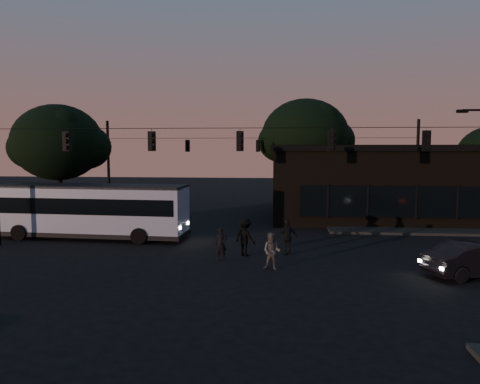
# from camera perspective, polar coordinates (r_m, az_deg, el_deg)

# --- Properties ---
(ground) EXTENTS (120.00, 120.00, 0.00)m
(ground) POSITION_cam_1_polar(r_m,az_deg,el_deg) (20.14, -1.09, -9.63)
(ground) COLOR black
(ground) RESTS_ON ground
(sidewalk_far_right) EXTENTS (14.00, 10.00, 0.15)m
(sidewalk_far_right) POSITION_cam_1_polar(r_m,az_deg,el_deg) (35.11, 21.58, -3.37)
(sidewalk_far_right) COLOR black
(sidewalk_far_right) RESTS_ON ground
(sidewalk_far_left) EXTENTS (14.00, 10.00, 0.15)m
(sidewalk_far_left) POSITION_cam_1_polar(r_m,az_deg,el_deg) (37.41, -20.35, -2.80)
(sidewalk_far_left) COLOR black
(sidewalk_far_left) RESTS_ON ground
(building) EXTENTS (15.40, 10.41, 5.40)m
(building) POSITION_cam_1_polar(r_m,az_deg,el_deg) (36.03, 16.27, 1.23)
(building) COLOR black
(building) RESTS_ON ground
(tree_behind) EXTENTS (7.60, 7.60, 9.43)m
(tree_behind) POSITION_cam_1_polar(r_m,az_deg,el_deg) (41.36, 7.95, 6.76)
(tree_behind) COLOR black
(tree_behind) RESTS_ON ground
(tree_left) EXTENTS (6.40, 6.40, 8.30)m
(tree_left) POSITION_cam_1_polar(r_m,az_deg,el_deg) (36.15, -21.33, 5.63)
(tree_left) COLOR black
(tree_left) RESTS_ON ground
(signal_rig_near) EXTENTS (26.24, 0.30, 7.50)m
(signal_rig_near) POSITION_cam_1_polar(r_m,az_deg,el_deg) (23.43, 0.00, 3.53)
(signal_rig_near) COLOR black
(signal_rig_near) RESTS_ON ground
(signal_rig_far) EXTENTS (26.24, 0.30, 7.50)m
(signal_rig_far) POSITION_cam_1_polar(r_m,az_deg,el_deg) (39.39, 2.21, 3.98)
(signal_rig_far) COLOR black
(signal_rig_far) RESTS_ON ground
(bus) EXTENTS (11.13, 3.18, 3.10)m
(bus) POSITION_cam_1_polar(r_m,az_deg,el_deg) (28.23, -17.61, -1.91)
(bus) COLOR #8D94B4
(bus) RESTS_ON ground
(car) EXTENTS (4.59, 2.97, 1.43)m
(car) POSITION_cam_1_polar(r_m,az_deg,el_deg) (21.45, 26.91, -7.33)
(car) COLOR black
(car) RESTS_ON ground
(pedestrian_a) EXTENTS (0.58, 0.40, 1.52)m
(pedestrian_a) POSITION_cam_1_polar(r_m,az_deg,el_deg) (21.86, -2.36, -6.37)
(pedestrian_a) COLOR black
(pedestrian_a) RESTS_ON ground
(pedestrian_b) EXTENTS (0.92, 0.80, 1.60)m
(pedestrian_b) POSITION_cam_1_polar(r_m,az_deg,el_deg) (20.26, 3.89, -7.22)
(pedestrian_b) COLOR #544D4C
(pedestrian_b) RESTS_ON ground
(pedestrian_c) EXTENTS (1.10, 0.74, 1.74)m
(pedestrian_c) POSITION_cam_1_polar(r_m,az_deg,el_deg) (22.97, 5.79, -5.53)
(pedestrian_c) COLOR black
(pedestrian_c) RESTS_ON ground
(pedestrian_d) EXTENTS (1.37, 1.26, 1.85)m
(pedestrian_d) POSITION_cam_1_polar(r_m,az_deg,el_deg) (22.69, 0.63, -5.50)
(pedestrian_d) COLOR black
(pedestrian_d) RESTS_ON ground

